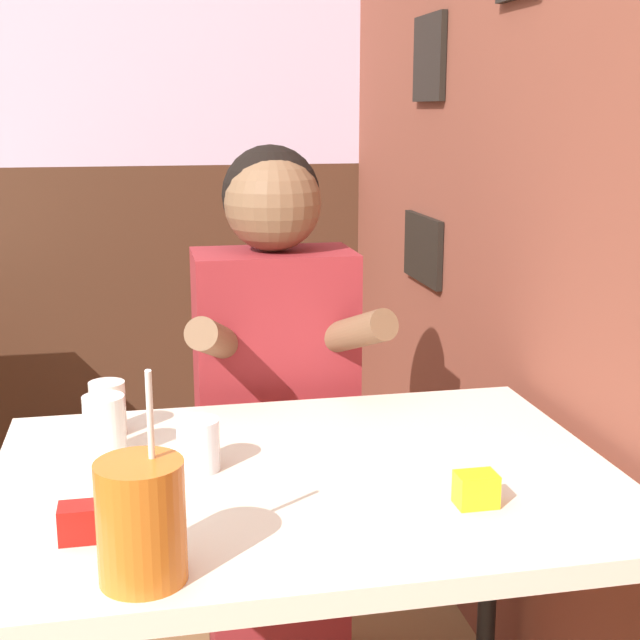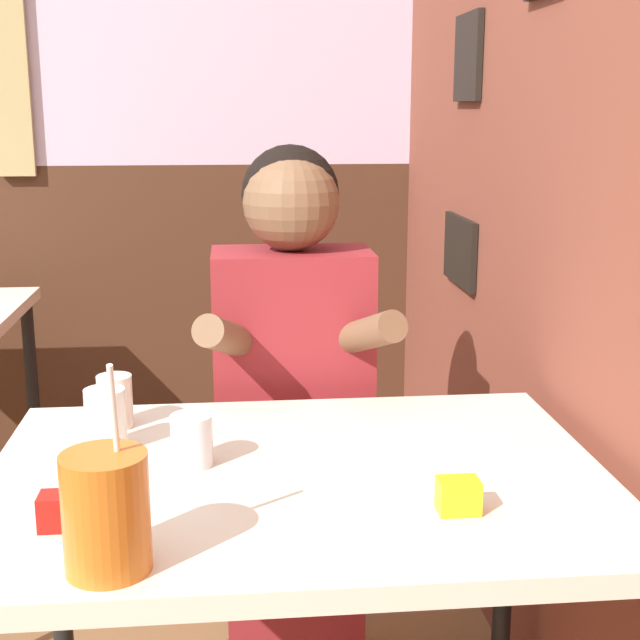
% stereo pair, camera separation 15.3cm
% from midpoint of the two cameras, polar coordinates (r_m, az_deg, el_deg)
% --- Properties ---
extents(brick_wall_right, '(0.08, 4.24, 2.70)m').
position_cam_midpoint_polar(brick_wall_right, '(2.17, 8.69, 14.79)').
color(brick_wall_right, brown).
rests_on(brick_wall_right, ground_plane).
extents(back_wall, '(5.27, 0.09, 2.70)m').
position_cam_midpoint_polar(back_wall, '(3.22, -20.07, 13.83)').
color(back_wall, silver).
rests_on(back_wall, ground_plane).
extents(main_table, '(1.00, 0.73, 0.72)m').
position_cam_midpoint_polar(main_table, '(1.48, -3.81, -12.26)').
color(main_table, beige).
rests_on(main_table, ground_plane).
extents(person_seated, '(0.42, 0.41, 1.22)m').
position_cam_midpoint_polar(person_seated, '(1.97, -5.11, -5.85)').
color(person_seated, maroon).
rests_on(person_seated, ground_plane).
extents(cocktail_pitcher, '(0.11, 0.11, 0.27)m').
position_cam_midpoint_polar(cocktail_pitcher, '(1.15, -15.22, -12.41)').
color(cocktail_pitcher, '#C6661E').
rests_on(cocktail_pitcher, main_table).
extents(glass_near_pitcher, '(0.07, 0.07, 0.09)m').
position_cam_midpoint_polar(glass_near_pitcher, '(1.47, -10.79, -7.92)').
color(glass_near_pitcher, silver).
rests_on(glass_near_pitcher, main_table).
extents(glass_center, '(0.07, 0.07, 0.11)m').
position_cam_midpoint_polar(glass_center, '(1.55, -16.41, -6.63)').
color(glass_center, silver).
rests_on(glass_center, main_table).
extents(glass_far_side, '(0.06, 0.06, 0.10)m').
position_cam_midpoint_polar(glass_far_side, '(1.66, -16.03, -5.49)').
color(glass_far_side, silver).
rests_on(glass_far_side, main_table).
extents(condiment_ketchup, '(0.06, 0.04, 0.05)m').
position_cam_midpoint_polar(condiment_ketchup, '(1.29, -18.42, -12.26)').
color(condiment_ketchup, '#B7140F').
rests_on(condiment_ketchup, main_table).
extents(condiment_mustard, '(0.06, 0.04, 0.05)m').
position_cam_midpoint_polar(condiment_mustard, '(1.34, 6.70, -10.79)').
color(condiment_mustard, yellow).
rests_on(condiment_mustard, main_table).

